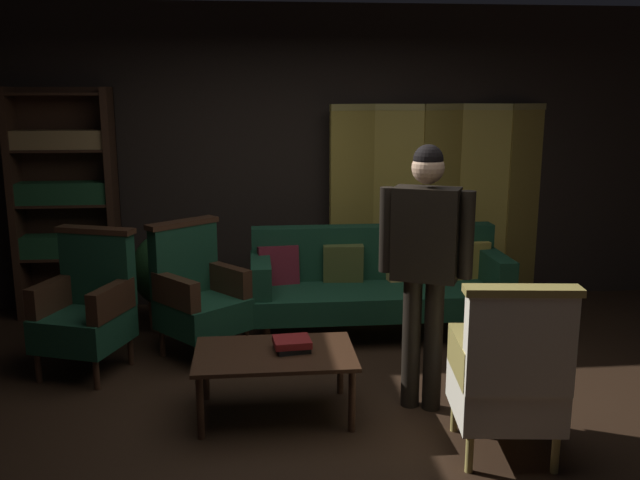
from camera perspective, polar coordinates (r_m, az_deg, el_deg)
ground_plane at (r=4.58m, az=1.03°, el=-13.85°), size 10.00×10.00×0.00m
back_wall at (r=6.59m, az=-1.44°, el=6.87°), size 7.20×0.10×2.80m
folding_screen at (r=6.70m, az=9.94°, el=3.20°), size 2.16×0.32×1.90m
bookshelf at (r=6.57m, az=-20.32°, el=3.06°), size 0.90×0.32×2.05m
velvet_couch at (r=5.85m, az=4.73°, el=-3.26°), size 2.12×0.78×0.88m
coffee_table at (r=4.38m, az=-3.76°, el=-9.79°), size 1.00×0.64×0.42m
armchair_gilt_accent at (r=3.99m, az=15.35°, el=-10.72°), size 0.64×0.64×1.04m
armchair_wing_left at (r=5.29m, az=-18.69°, el=-5.20°), size 0.74×0.74×1.04m
armchair_wing_right at (r=5.39m, az=-10.10°, el=-4.39°), size 0.81×0.81×1.04m
standing_figure at (r=4.33m, az=8.70°, el=-1.12°), size 0.54×0.36×1.70m
potted_plant at (r=6.05m, az=-12.78°, el=-2.78°), size 0.54×0.54×0.83m
book_black_cloth at (r=4.38m, az=-2.33°, el=-8.89°), size 0.23×0.22×0.03m
book_red_leather at (r=4.37m, az=-2.34°, el=-8.42°), size 0.25×0.22×0.04m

